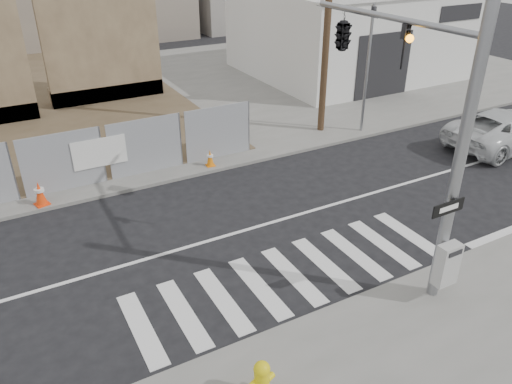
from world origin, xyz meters
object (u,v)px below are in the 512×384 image
signal_pole (377,75)px  suv (506,129)px  auto_shop (354,30)px  fire_hydrant (262,380)px  traffic_cone_d (210,158)px  traffic_cone_c (40,194)px

signal_pole → suv: size_ratio=1.30×
auto_shop → fire_hydrant: bearing=-132.0°
signal_pole → traffic_cone_d: (-1.72, 6.44, -4.36)m
traffic_cone_c → traffic_cone_d: bearing=1.0°
signal_pole → suv: signal_pole is taller
signal_pole → fire_hydrant: signal_pole is taller
traffic_cone_d → suv: bearing=-18.4°
signal_pole → fire_hydrant: (-5.07, -3.40, -4.24)m
signal_pole → traffic_cone_c: bearing=140.2°
auto_shop → suv: auto_shop is taller
suv → traffic_cone_c: bearing=76.1°
fire_hydrant → auto_shop: bearing=26.0°
signal_pole → auto_shop: signal_pole is taller
traffic_cone_c → traffic_cone_d: traffic_cone_c is taller
auto_shop → fire_hydrant: 24.85m
auto_shop → traffic_cone_d: (-13.23, -8.57, -2.11)m
signal_pole → traffic_cone_d: bearing=105.0°
fire_hydrant → traffic_cone_c: 10.07m
traffic_cone_d → fire_hydrant: bearing=-108.8°
signal_pole → suv: bearing=15.6°
signal_pole → auto_shop: size_ratio=0.58×
traffic_cone_c → fire_hydrant: bearing=-75.4°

